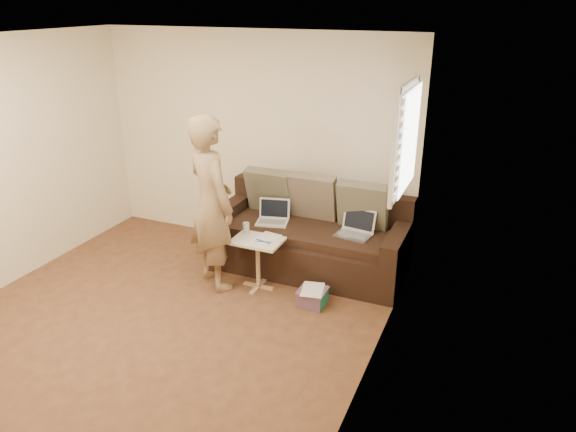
% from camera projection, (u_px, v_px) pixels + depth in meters
% --- Properties ---
extents(floor, '(4.50, 4.50, 0.00)m').
position_uv_depth(floor, '(152.00, 332.00, 5.00)').
color(floor, '#512D1E').
rests_on(floor, ground).
extents(ceiling, '(4.50, 4.50, 0.00)m').
position_uv_depth(ceiling, '(118.00, 43.00, 4.00)').
color(ceiling, white).
rests_on(ceiling, wall_back).
extents(wall_back, '(4.00, 0.00, 4.00)m').
position_uv_depth(wall_back, '(255.00, 142.00, 6.41)').
color(wall_back, '#F2E3BD').
rests_on(wall_back, ground).
extents(wall_right, '(0.00, 4.50, 4.50)m').
position_uv_depth(wall_right, '(366.00, 243.00, 3.78)').
color(wall_right, '#F2E3BD').
rests_on(wall_right, ground).
extents(window_blinds, '(0.12, 0.88, 1.08)m').
position_uv_depth(window_blinds, '(406.00, 139.00, 4.92)').
color(window_blinds, white).
rests_on(window_blinds, wall_right).
extents(sofa, '(2.20, 0.95, 0.85)m').
position_uv_depth(sofa, '(309.00, 235.00, 6.02)').
color(sofa, black).
rests_on(sofa, ground).
extents(pillow_left, '(0.55, 0.29, 0.57)m').
position_uv_depth(pillow_left, '(269.00, 191.00, 6.30)').
color(pillow_left, '#615B47').
rests_on(pillow_left, sofa).
extents(pillow_mid, '(0.55, 0.27, 0.57)m').
position_uv_depth(pillow_mid, '(313.00, 197.00, 6.11)').
color(pillow_mid, '#726351').
rests_on(pillow_mid, sofa).
extents(pillow_right, '(0.55, 0.28, 0.57)m').
position_uv_depth(pillow_right, '(362.00, 206.00, 5.85)').
color(pillow_right, '#615B47').
rests_on(pillow_right, sofa).
extents(laptop_silver, '(0.41, 0.32, 0.25)m').
position_uv_depth(laptop_silver, '(353.00, 236.00, 5.76)').
color(laptop_silver, '#B7BABC').
rests_on(laptop_silver, sofa).
extents(laptop_white, '(0.41, 0.34, 0.26)m').
position_uv_depth(laptop_white, '(272.00, 223.00, 6.08)').
color(laptop_white, white).
rests_on(laptop_white, sofa).
extents(person, '(0.83, 0.76, 1.88)m').
position_uv_depth(person, '(211.00, 203.00, 5.50)').
color(person, olive).
rests_on(person, ground).
extents(side_table, '(0.52, 0.36, 0.57)m').
position_uv_depth(side_table, '(258.00, 264.00, 5.66)').
color(side_table, silver).
rests_on(side_table, ground).
extents(drinking_glass, '(0.07, 0.07, 0.12)m').
position_uv_depth(drinking_glass, '(246.00, 228.00, 5.69)').
color(drinking_glass, silver).
rests_on(drinking_glass, side_table).
extents(scissors, '(0.20, 0.14, 0.02)m').
position_uv_depth(scissors, '(263.00, 242.00, 5.49)').
color(scissors, silver).
rests_on(scissors, side_table).
extents(paper_on_table, '(0.25, 0.33, 0.00)m').
position_uv_depth(paper_on_table, '(266.00, 238.00, 5.58)').
color(paper_on_table, white).
rests_on(paper_on_table, side_table).
extents(striped_box, '(0.28, 0.28, 0.18)m').
position_uv_depth(striped_box, '(312.00, 297.00, 5.41)').
color(striped_box, '#B81B6C').
rests_on(striped_box, ground).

